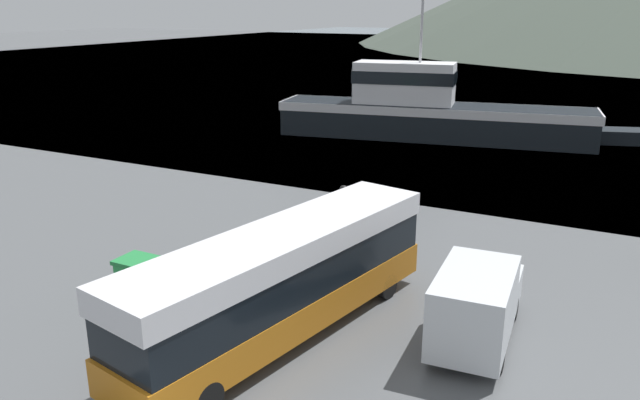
% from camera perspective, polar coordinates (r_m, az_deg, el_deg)
% --- Properties ---
extents(water_surface, '(240.00, 240.00, 0.00)m').
position_cam_1_polar(water_surface, '(149.52, 24.69, 12.15)').
color(water_surface, slate).
rests_on(water_surface, ground).
extents(tour_bus, '(4.71, 11.99, 3.41)m').
position_cam_1_polar(tour_bus, '(18.79, -3.33, -7.09)').
color(tour_bus, '#B26614').
rests_on(tour_bus, ground).
extents(delivery_van, '(2.43, 5.45, 2.43)m').
position_cam_1_polar(delivery_van, '(19.26, 14.14, -9.06)').
color(delivery_van, silver).
rests_on(delivery_van, ground).
extents(fishing_boat, '(23.61, 8.18, 11.91)m').
position_cam_1_polar(fishing_boat, '(48.03, 9.76, 8.04)').
color(fishing_boat, black).
rests_on(fishing_boat, water_surface).
extents(storage_bin, '(1.42, 1.18, 1.43)m').
position_cam_1_polar(storage_bin, '(22.45, -16.15, -6.86)').
color(storage_bin, green).
rests_on(storage_bin, ground).
extents(small_boat, '(5.66, 3.68, 1.00)m').
position_cam_1_polar(small_boat, '(50.84, 25.35, 5.31)').
color(small_boat, black).
rests_on(small_boat, water_surface).
extents(mooring_bollard, '(0.46, 0.46, 0.93)m').
position_cam_1_polar(mooring_bollard, '(31.82, 2.17, 0.60)').
color(mooring_bollard, black).
rests_on(mooring_bollard, ground).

